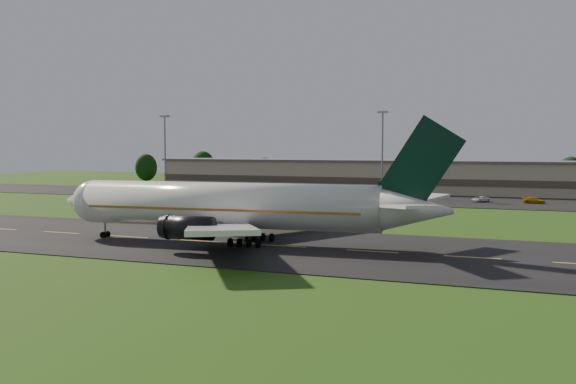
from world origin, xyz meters
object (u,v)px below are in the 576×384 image
(light_mast_west, at_px, (165,143))
(service_vehicle_b, at_px, (286,192))
(service_vehicle_d, at_px, (534,200))
(service_vehicle_a, at_px, (192,191))
(terminal, at_px, (401,177))
(service_vehicle_c, at_px, (480,199))
(light_mast_centre, at_px, (382,143))
(airliner, at_px, (235,206))

(light_mast_west, relative_size, service_vehicle_b, 5.21)
(service_vehicle_b, distance_m, service_vehicle_d, 57.86)
(light_mast_west, distance_m, service_vehicle_a, 19.64)
(terminal, distance_m, service_vehicle_c, 33.21)
(light_mast_centre, relative_size, service_vehicle_a, 5.40)
(airliner, distance_m, service_vehicle_a, 85.39)
(service_vehicle_b, bearing_deg, service_vehicle_c, -86.59)
(terminal, bearing_deg, service_vehicle_b, -142.81)
(light_mast_west, distance_m, light_mast_centre, 60.00)
(light_mast_west, bearing_deg, service_vehicle_b, -4.36)
(light_mast_centre, height_order, service_vehicle_a, light_mast_centre)
(light_mast_centre, bearing_deg, service_vehicle_b, -173.29)
(terminal, bearing_deg, light_mast_centre, -94.95)
(service_vehicle_b, bearing_deg, service_vehicle_d, -84.79)
(light_mast_west, distance_m, service_vehicle_c, 84.65)
(airliner, relative_size, service_vehicle_c, 12.05)
(airliner, relative_size, service_vehicle_d, 11.53)
(airliner, bearing_deg, service_vehicle_b, 102.30)
(terminal, relative_size, service_vehicle_d, 32.60)
(light_mast_west, relative_size, light_mast_centre, 1.00)
(airliner, xyz_separation_m, service_vehicle_c, (23.68, 71.41, -3.97))
(terminal, bearing_deg, airliner, -91.04)
(light_mast_west, height_order, service_vehicle_a, light_mast_west)
(service_vehicle_b, relative_size, service_vehicle_d, 0.88)
(terminal, height_order, light_mast_centre, light_mast_centre)
(service_vehicle_b, xyz_separation_m, service_vehicle_d, (57.63, -5.23, 0.00))
(service_vehicle_c, distance_m, service_vehicle_d, 10.71)
(airliner, relative_size, light_mast_west, 2.52)
(service_vehicle_a, bearing_deg, terminal, 38.24)
(terminal, bearing_deg, light_mast_west, -165.24)
(light_mast_centre, relative_size, service_vehicle_d, 4.58)
(light_mast_centre, xyz_separation_m, service_vehicle_d, (34.04, -8.00, -11.99))
(airliner, bearing_deg, terminal, 84.50)
(airliner, distance_m, service_vehicle_b, 80.68)
(airliner, distance_m, light_mast_west, 100.07)
(service_vehicle_a, distance_m, service_vehicle_c, 70.35)
(light_mast_west, relative_size, service_vehicle_d, 4.58)
(light_mast_centre, distance_m, service_vehicle_c, 27.62)
(service_vehicle_b, distance_m, service_vehicle_c, 47.29)
(light_mast_centre, xyz_separation_m, service_vehicle_b, (-23.59, -2.77, -11.99))
(terminal, bearing_deg, service_vehicle_a, -152.95)
(terminal, height_order, service_vehicle_c, terminal)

